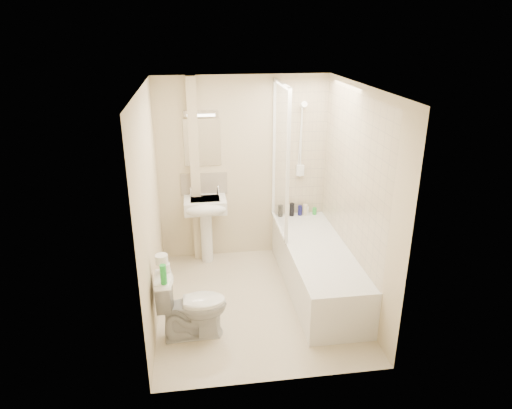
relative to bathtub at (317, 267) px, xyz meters
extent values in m
plane|color=beige|center=(-0.75, -0.20, -0.29)|extent=(2.50, 2.50, 0.00)
cube|color=beige|center=(-0.75, 1.05, 0.91)|extent=(2.20, 0.02, 2.40)
cube|color=beige|center=(-1.85, -0.20, 0.91)|extent=(0.02, 2.50, 2.40)
cube|color=beige|center=(0.35, -0.20, 0.91)|extent=(0.02, 2.50, 2.40)
cube|color=white|center=(-0.75, -0.20, 2.11)|extent=(2.20, 2.50, 0.02)
cube|color=beige|center=(0.00, 1.04, 1.14)|extent=(0.70, 0.01, 1.75)
cube|color=beige|center=(0.34, 0.00, 1.14)|extent=(0.01, 2.10, 1.75)
cube|color=beige|center=(-1.37, 0.99, 0.91)|extent=(0.12, 0.12, 2.40)
cube|color=beige|center=(-1.26, 1.04, 0.74)|extent=(0.60, 0.02, 0.30)
cube|color=white|center=(-1.26, 1.04, 1.29)|extent=(0.46, 0.01, 0.60)
cube|color=silver|center=(-1.26, 1.02, 1.66)|extent=(0.42, 0.07, 0.07)
cube|color=white|center=(0.00, 0.00, -0.01)|extent=(0.70, 2.10, 0.55)
cube|color=white|center=(0.00, 0.00, 0.21)|extent=(0.56, 1.96, 0.05)
cube|color=white|center=(-0.35, 0.60, 1.16)|extent=(0.01, 0.90, 1.80)
cube|color=white|center=(-0.35, 1.03, 1.16)|extent=(0.04, 0.04, 1.80)
cube|color=white|center=(-0.35, 0.15, 1.16)|extent=(0.04, 0.04, 1.80)
cube|color=white|center=(-0.35, 0.60, 2.04)|extent=(0.04, 0.90, 0.04)
cube|color=white|center=(-0.35, 0.60, 0.28)|extent=(0.04, 0.90, 0.03)
cylinder|color=white|center=(0.00, 1.02, 1.26)|extent=(0.02, 0.02, 0.90)
cylinder|color=white|center=(0.00, 1.02, 0.81)|extent=(0.05, 0.05, 0.02)
cylinder|color=white|center=(0.00, 1.02, 1.71)|extent=(0.05, 0.05, 0.02)
cylinder|color=white|center=(0.00, 0.95, 1.74)|extent=(0.08, 0.11, 0.11)
cube|color=white|center=(0.00, 1.01, 0.88)|extent=(0.10, 0.05, 0.14)
cylinder|color=white|center=(-0.02, 0.99, 1.31)|extent=(0.01, 0.13, 0.84)
cylinder|color=white|center=(-1.26, 0.88, 0.07)|extent=(0.15, 0.15, 0.71)
cube|color=white|center=(-1.26, 0.85, 0.53)|extent=(0.53, 0.41, 0.16)
ellipsoid|color=white|center=(-1.26, 0.68, 0.53)|extent=(0.53, 0.22, 0.16)
cube|color=silver|center=(-1.26, 0.85, 0.59)|extent=(0.37, 0.27, 0.04)
cylinder|color=white|center=(-1.44, 0.96, 0.66)|extent=(0.03, 0.03, 0.10)
cylinder|color=white|center=(-1.09, 0.96, 0.66)|extent=(0.03, 0.03, 0.10)
sphere|color=white|center=(-1.44, 0.96, 0.72)|extent=(0.04, 0.04, 0.04)
sphere|color=white|center=(-1.09, 0.96, 0.72)|extent=(0.04, 0.04, 0.04)
cylinder|color=black|center=(-0.26, 0.96, 0.34)|extent=(0.07, 0.07, 0.16)
cylinder|color=white|center=(-0.16, 0.96, 0.34)|extent=(0.05, 0.05, 0.16)
cylinder|color=black|center=(-0.11, 0.96, 0.35)|extent=(0.06, 0.06, 0.18)
cylinder|color=#121352|center=(0.01, 0.96, 0.33)|extent=(0.06, 0.06, 0.14)
cylinder|color=beige|center=(0.08, 0.96, 0.34)|extent=(0.07, 0.07, 0.15)
cylinder|color=white|center=(0.10, 0.96, 0.32)|extent=(0.06, 0.06, 0.12)
cylinder|color=green|center=(0.21, 0.96, 0.31)|extent=(0.06, 0.06, 0.09)
imported|color=white|center=(-1.47, -0.68, 0.06)|extent=(0.44, 0.71, 0.70)
cylinder|color=white|center=(-1.71, -0.60, 0.46)|extent=(0.10, 0.10, 0.09)
cylinder|color=white|center=(-1.74, -0.59, 0.55)|extent=(0.12, 0.12, 0.09)
cylinder|color=green|center=(-1.71, -0.82, 0.51)|extent=(0.06, 0.06, 0.20)
camera|label=1|loc=(-1.38, -4.59, 2.67)|focal=32.00mm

